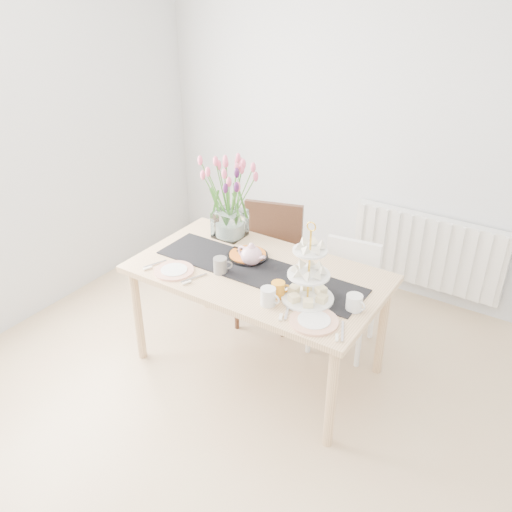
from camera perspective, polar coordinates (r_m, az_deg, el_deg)
The scene contains 16 objects.
room_shell at distance 2.53m, azimuth -5.74°, elevation 0.65°, with size 4.50×4.50×4.50m.
radiator at distance 4.51m, azimuth 17.54°, elevation 0.49°, with size 1.20×0.08×0.60m, color white.
dining_table at distance 3.47m, azimuth 0.19°, elevation -2.68°, with size 1.60×0.90×0.75m.
chair_brown at distance 4.09m, azimuth 1.41°, elevation 0.12°, with size 0.56×0.56×0.90m.
chair_white at distance 3.89m, azimuth 9.54°, elevation -3.32°, with size 0.44×0.44×0.78m.
table_runner at distance 3.43m, azimuth 0.19°, elevation -1.53°, with size 1.40×0.35×0.01m, color black.
tulip_vase at distance 3.71m, azimuth -2.89°, elevation 7.56°, with size 0.71×0.71×0.62m.
cake_stand at distance 3.10m, azimuth 5.53°, elevation -2.65°, with size 0.31×0.31×0.45m.
teapot at distance 3.47m, azimuth -0.49°, elevation 0.07°, with size 0.22×0.18×0.15m, color silver, non-canonical shape.
cream_jug at distance 3.10m, azimuth 10.30°, elevation -4.85°, with size 0.09×0.09×0.09m, color white.
tart_tin at distance 3.58m, azimuth -0.88°, elevation 0.03°, with size 0.27×0.27×0.03m.
mug_grey at distance 3.40m, azimuth -3.78°, elevation -1.01°, with size 0.09×0.09×0.10m, color slate.
mug_white at distance 3.09m, azimuth 1.28°, elevation -4.28°, with size 0.09×0.09×0.11m, color silver.
mug_orange at distance 3.16m, azimuth 2.34°, elevation -3.54°, with size 0.08×0.08×0.10m, color orange.
plate_left at distance 3.46m, azimuth -8.62°, elevation -1.54°, with size 0.25×0.25×0.01m, color white.
plate_right at distance 2.99m, azimuth 6.13°, elevation -6.81°, with size 0.27×0.27×0.01m, color silver.
Camera 1 is at (1.42, -1.72, 2.49)m, focal length 38.00 mm.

